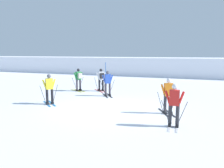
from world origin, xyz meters
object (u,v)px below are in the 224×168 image
at_px(skier_yellow, 49,88).
at_px(skier_white, 101,79).
at_px(trail_marker_pole, 106,73).
at_px(skier_red, 174,104).
at_px(skier_blue, 108,83).
at_px(skier_orange, 168,95).
at_px(skier_green, 79,79).

height_order(skier_yellow, skier_white, same).
bearing_deg(skier_white, trail_marker_pole, 107.49).
height_order(skier_yellow, skier_red, same).
height_order(skier_yellow, trail_marker_pole, trail_marker_pole).
height_order(skier_blue, skier_orange, same).
bearing_deg(skier_white, skier_orange, -40.40).
bearing_deg(trail_marker_pole, skier_white, -72.51).
xyz_separation_m(skier_orange, skier_white, (-5.42, 4.61, 0.04)).
height_order(skier_blue, skier_white, same).
bearing_deg(skier_orange, skier_white, 139.60).
relative_size(skier_orange, skier_white, 1.00).
height_order(skier_orange, skier_red, same).
height_order(skier_blue, trail_marker_pole, trail_marker_pole).
bearing_deg(skier_white, skier_red, -47.91).
bearing_deg(skier_blue, skier_yellow, -123.15).
relative_size(skier_yellow, skier_red, 1.00).
relative_size(skier_blue, skier_white, 1.00).
bearing_deg(skier_yellow, trail_marker_pole, 91.69).
xyz_separation_m(skier_yellow, trail_marker_pole, (-0.27, 9.05, 0.09)).
bearing_deg(skier_blue, trail_marker_pole, 113.27).
distance_m(skier_green, trail_marker_pole, 4.63).
relative_size(skier_green, skier_white, 1.00).
xyz_separation_m(skier_blue, trail_marker_pole, (-2.45, 5.70, 0.09)).
bearing_deg(skier_red, skier_green, 141.54).
bearing_deg(trail_marker_pole, skier_green, -94.15).
relative_size(skier_red, skier_white, 1.00).
bearing_deg(skier_yellow, skier_orange, 3.15).
xyz_separation_m(skier_yellow, skier_orange, (6.44, 0.35, -0.00)).
bearing_deg(trail_marker_pole, skier_orange, -52.34).
distance_m(skier_yellow, skier_orange, 6.45).
xyz_separation_m(skier_orange, skier_red, (0.43, -1.86, -0.00)).
distance_m(skier_orange, trail_marker_pole, 10.98).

